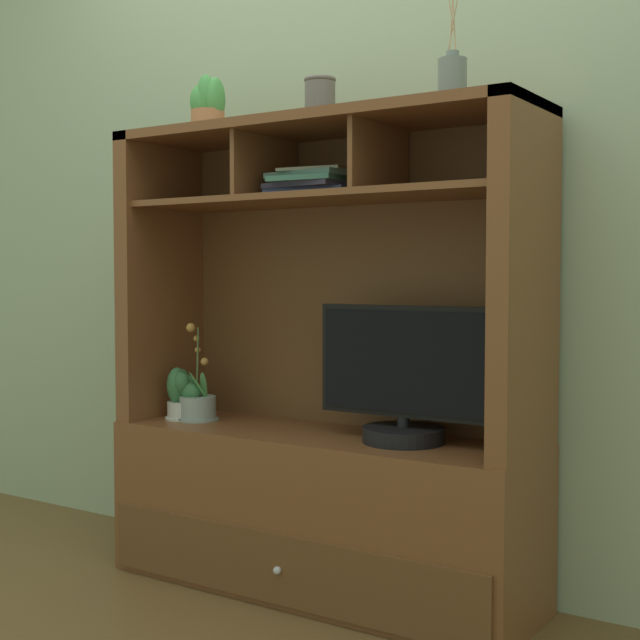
{
  "coord_description": "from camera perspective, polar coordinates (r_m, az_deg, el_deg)",
  "views": [
    {
      "loc": [
        1.49,
        -2.27,
        0.98
      ],
      "look_at": [
        0.0,
        0.0,
        0.84
      ],
      "focal_mm": 49.65,
      "sensor_mm": 36.0,
      "label": 1
    }
  ],
  "objects": [
    {
      "name": "media_console",
      "position": [
        2.77,
        0.12,
        -8.0
      ],
      "size": [
        1.37,
        0.45,
        1.45
      ],
      "color": "brown",
      "rests_on": "ground"
    },
    {
      "name": "floor_plane",
      "position": [
        2.89,
        0.0,
        -17.15
      ],
      "size": [
        6.0,
        6.0,
        0.02
      ],
      "primitive_type": "cube",
      "color": "brown",
      "rests_on": "ground"
    },
    {
      "name": "magazine_stack_left",
      "position": [
        2.75,
        -0.22,
        8.78
      ],
      "size": [
        0.29,
        0.29,
        0.08
      ],
      "color": "#3A4A79",
      "rests_on": "media_console"
    },
    {
      "name": "back_wall",
      "position": [
        2.94,
        2.6,
        11.12
      ],
      "size": [
        6.0,
        0.02,
        2.8
      ],
      "primitive_type": "cube",
      "color": "#9BB08B",
      "rests_on": "ground"
    },
    {
      "name": "potted_succulent",
      "position": [
        3.02,
        -7.25,
        13.53
      ],
      "size": [
        0.13,
        0.13,
        0.19
      ],
      "color": "#B47248",
      "rests_on": "media_console"
    },
    {
      "name": "potted_fern",
      "position": [
        3.03,
        -8.82,
        -4.76
      ],
      "size": [
        0.13,
        0.12,
        0.18
      ],
      "color": "silver",
      "rests_on": "media_console"
    },
    {
      "name": "potted_orchid",
      "position": [
        3.01,
        -7.88,
        -5.48
      ],
      "size": [
        0.14,
        0.14,
        0.33
      ],
      "color": "#8D9C97",
      "rests_on": "media_console"
    },
    {
      "name": "ceramic_vase",
      "position": [
        2.76,
        -0.0,
        14.07
      ],
      "size": [
        0.1,
        0.1,
        0.13
      ],
      "color": "#615C57",
      "rests_on": "media_console"
    },
    {
      "name": "tv_monitor",
      "position": [
        2.58,
        5.4,
        -4.14
      ],
      "size": [
        0.54,
        0.24,
        0.4
      ],
      "color": "black",
      "rests_on": "media_console"
    },
    {
      "name": "diffuser_bottle",
      "position": [
        2.54,
        8.53,
        15.05
      ],
      "size": [
        0.08,
        0.08,
        0.32
      ],
      "color": "slate",
      "rests_on": "media_console"
    }
  ]
}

